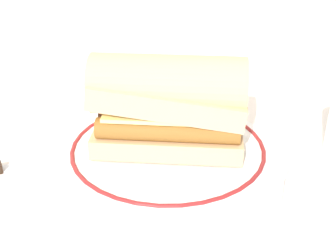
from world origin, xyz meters
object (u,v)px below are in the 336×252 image
sausage_sandwich (168,103)px  salt_shaker (297,194)px  butter_knife (6,167)px  plate (168,150)px

sausage_sandwich → salt_shaker: size_ratio=2.77×
butter_knife → sausage_sandwich: bearing=-7.8°
sausage_sandwich → salt_shaker: bearing=-40.7°
sausage_sandwich → salt_shaker: 0.20m
plate → butter_knife: plate is taller
butter_knife → salt_shaker: bearing=-34.4°
salt_shaker → butter_knife: (-0.30, 0.21, -0.03)m
plate → salt_shaker: size_ratio=3.63×
plate → butter_knife: size_ratio=1.95×
sausage_sandwich → butter_knife: 0.23m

